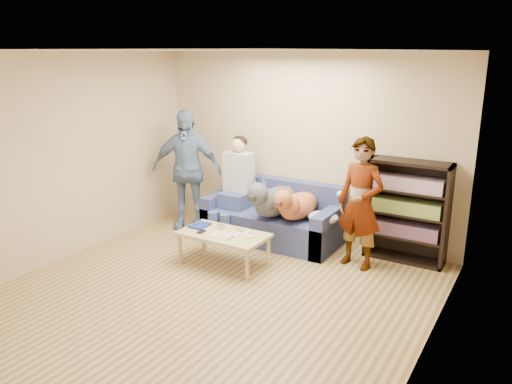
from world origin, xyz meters
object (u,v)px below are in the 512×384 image
Objects in this scene: bookshelf at (408,209)px; coffee_table at (224,237)px; person_standing_left at (186,170)px; person_seated at (235,183)px; notebook_blue at (200,225)px; camera_silver at (221,227)px; sofa at (273,220)px; person_standing_right at (360,204)px; dog_gray at (273,200)px; dog_tan at (296,205)px.

coffee_table is at bearing -144.85° from bookshelf.
person_seated is (0.81, 0.09, -0.12)m from person_standing_left.
bookshelf reaches higher than notebook_blue.
person_standing_left is at bearing 146.42° from camera_silver.
notebook_blue is at bearing -115.29° from sofa.
coffee_table is (-1.45, -0.83, -0.44)m from person_standing_right.
dog_gray reaches higher than coffee_table.
camera_silver is (0.28, 0.07, 0.01)m from notebook_blue.
person_seated reaches higher than sofa.
person_standing_right is 0.86× the size of sofa.
coffee_table is (-0.54, -0.92, -0.25)m from dog_tan.
dog_tan is (0.33, 0.04, -0.03)m from dog_gray.
bookshelf is (2.02, 1.22, 0.23)m from camera_silver.
person_standing_left is at bearing -170.90° from sofa.
bookshelf is (1.90, 1.34, 0.31)m from coffee_table.
sofa reaches higher than notebook_blue.
person_seated is at bearing 115.35° from coffee_table.
bookshelf reaches higher than dog_tan.
dog_gray is (0.61, 0.83, 0.22)m from notebook_blue.
person_standing_left is 1.55× the size of dog_tan.
notebook_blue is at bearing -126.24° from dog_gray.
notebook_blue is 0.99m from person_seated.
dog_gray is at bearing 76.65° from coffee_table.
bookshelf is (1.80, 0.23, 0.40)m from sofa.
person_seated reaches higher than camera_silver.
coffee_table is (-0.10, -1.10, 0.09)m from sofa.
person_standing_right is at bearing 24.32° from camera_silver.
notebook_blue is at bearing -146.09° from person_standing_right.
dog_tan is (0.66, 0.80, 0.18)m from camera_silver.
camera_silver is 0.10× the size of coffee_table.
person_seated is (-0.34, 0.86, 0.33)m from camera_silver.
person_standing_right is 1.41× the size of dog_tan.
dog_gray is at bearing 66.61° from camera_silver.
camera_silver is 2.37m from bookshelf.
bookshelf is at bearing 59.60° from person_standing_right.
person_seated reaches higher than coffee_table.
dog_gray is at bearing -171.31° from person_standing_right.
camera_silver is at bearing -144.62° from person_standing_right.
person_seated is 1.01m from dog_tan.
dog_tan reaches higher than sofa.
camera_silver is at bearing 14.04° from notebook_blue.
person_standing_left reaches higher than bookshelf.
person_standing_left is 1.63× the size of coffee_table.
camera_silver is at bearing -148.92° from bookshelf.
dog_gray is 0.97× the size of bookshelf.
sofa is at bearing -172.60° from bookshelf.
dog_tan is 1.05× the size of coffee_table.
person_standing_right is 2.72m from person_standing_left.
camera_silver is at bearing -57.60° from person_standing_left.
person_seated is 1.13× the size of bookshelf.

